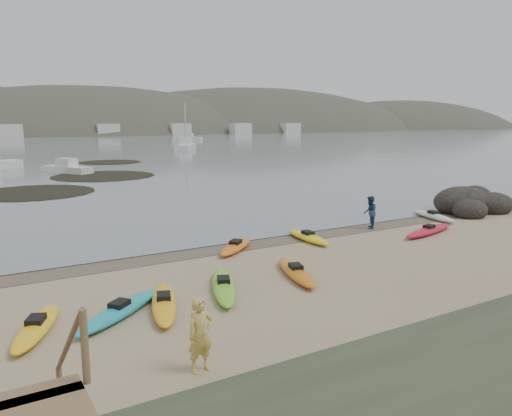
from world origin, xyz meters
TOP-DOWN VIEW (x-y plane):
  - ground at (0.00, 0.00)m, footprint 600.00×600.00m
  - wet_sand at (0.00, -0.30)m, footprint 60.00×60.00m
  - kayaks at (-1.09, -3.90)m, footprint 22.71×8.64m
  - person_west at (-7.20, -9.71)m, footprint 0.65×0.47m
  - person_east at (6.19, -0.82)m, footprint 1.02×1.02m
  - rock_cluster at (14.86, -0.37)m, footprint 5.35×3.94m
  - kelp_mats at (-0.75, 30.83)m, footprint 20.27×32.24m
  - moored_boats at (-3.99, 71.36)m, footprint 84.08×74.55m
  - far_hills at (39.38, 193.97)m, footprint 550.00×135.00m
  - far_town at (6.00, 145.00)m, footprint 199.00×5.00m

SIDE VIEW (x-z plane):
  - far_hills at x=39.38m, z-range -55.93..24.07m
  - ground at x=0.00m, z-range 0.00..0.00m
  - wet_sand at x=0.00m, z-range 0.00..0.00m
  - kelp_mats at x=-0.75m, z-range 0.01..0.05m
  - kayaks at x=-1.09m, z-range 0.00..0.34m
  - rock_cluster at x=14.86m, z-range -0.67..1.17m
  - moored_boats at x=-3.99m, z-range -0.10..1.27m
  - person_east at x=6.19m, z-range 0.00..1.67m
  - person_west at x=-7.20m, z-range 0.00..1.68m
  - far_town at x=6.00m, z-range 0.00..4.00m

